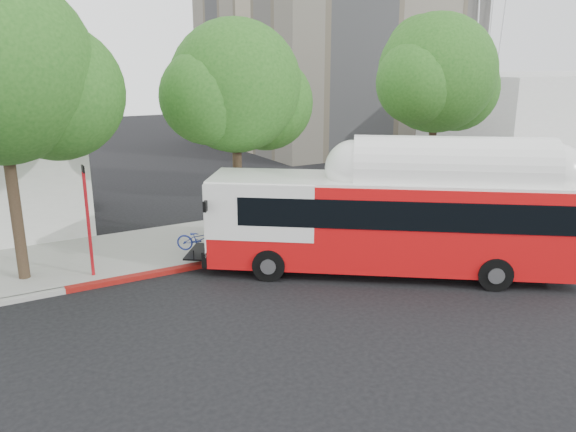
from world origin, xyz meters
name	(u,v)px	position (x,y,z in m)	size (l,w,h in m)	color
ground	(345,286)	(0.00, 0.00, 0.00)	(120.00, 120.00, 0.00)	black
sidewalk	(256,232)	(0.00, 6.50, 0.07)	(60.00, 5.00, 0.15)	gray
curb_strip	(286,249)	(0.00, 3.90, 0.07)	(60.00, 0.30, 0.15)	gray
red_curb_segment	(213,263)	(-3.00, 3.90, 0.08)	(10.00, 0.32, 0.16)	maroon
street_tree_left	(15,76)	(-8.53, 5.56, 6.60)	(6.67, 5.80, 9.74)	#2D2116
street_tree_mid	(245,91)	(-0.59, 6.06, 5.91)	(5.75, 5.00, 8.62)	#2D2116
street_tree_right	(443,78)	(9.44, 5.86, 6.26)	(6.21, 5.40, 9.18)	#2D2116
horizon_block	(537,112)	(30.00, 16.00, 3.00)	(20.00, 12.00, 6.00)	silver
transit_bus	(390,223)	(1.97, 0.26, 1.77)	(11.66, 9.31, 3.79)	red
signal_pole	(88,222)	(-6.98, 4.62, 1.98)	(0.11, 0.37, 3.86)	red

